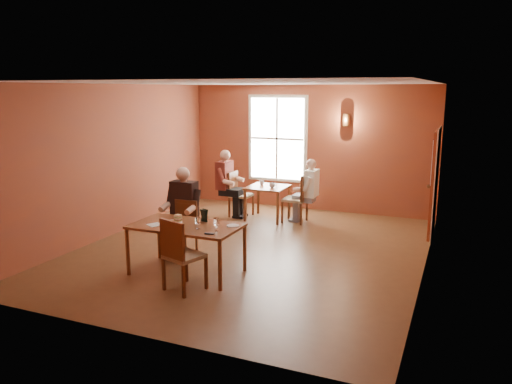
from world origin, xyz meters
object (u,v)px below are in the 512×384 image
at_px(diner_main, 180,216).
at_px(diner_maroon, 240,185).
at_px(chair_diner_main, 181,230).
at_px(diner_white, 296,192).
at_px(main_table, 187,249).
at_px(second_table, 267,203).
at_px(chair_empty, 184,254).
at_px(chair_diner_white, 295,198).
at_px(chair_diner_maroon, 241,194).

xyz_separation_m(diner_main, diner_maroon, (-0.23, 3.03, -0.00)).
relative_size(chair_diner_main, diner_white, 0.72).
xyz_separation_m(main_table, diner_main, (-0.50, 0.62, 0.35)).
relative_size(main_table, second_table, 2.00).
relative_size(diner_main, chair_empty, 1.37).
relative_size(chair_empty, chair_diner_white, 1.01).
relative_size(main_table, chair_diner_white, 1.59).
distance_m(chair_empty, diner_white, 4.27).
bearing_deg(main_table, chair_empty, -62.15).
distance_m(chair_diner_main, second_table, 3.04).
relative_size(chair_diner_white, chair_diner_maroon, 1.04).
bearing_deg(chair_diner_main, chair_empty, 123.16).
height_order(main_table, chair_diner_white, chair_diner_white).
height_order(main_table, diner_maroon, diner_maroon).
xyz_separation_m(chair_diner_main, chair_empty, (0.82, -1.25, 0.05)).
xyz_separation_m(diner_main, second_table, (0.45, 3.03, -0.37)).
xyz_separation_m(second_table, diner_white, (0.68, 0.00, 0.31)).
distance_m(chair_diner_main, chair_diner_white, 3.20).
relative_size(main_table, diner_main, 1.14).
bearing_deg(second_table, chair_diner_main, -98.45).
height_order(diner_main, chair_empty, diner_main).
bearing_deg(chair_diner_main, diner_maroon, -85.54).
bearing_deg(chair_diner_main, diner_main, 90.00).
bearing_deg(chair_empty, chair_diner_maroon, 121.33).
bearing_deg(chair_diner_white, second_table, 90.00).
xyz_separation_m(main_table, second_table, (-0.05, 3.65, -0.02)).
bearing_deg(chair_diner_white, diner_white, -90.00).
xyz_separation_m(chair_diner_main, chair_diner_maroon, (-0.20, 3.00, 0.03)).
distance_m(second_table, chair_diner_maroon, 0.67).
distance_m(chair_diner_main, diner_maroon, 3.02).
height_order(diner_main, diner_maroon, diner_main).
bearing_deg(chair_diner_main, chair_diner_maroon, -86.11).
relative_size(main_table, chair_empty, 1.57).
xyz_separation_m(diner_main, chair_empty, (0.82, -1.22, -0.20)).
bearing_deg(diner_maroon, second_table, 90.00).
bearing_deg(diner_main, main_table, 128.88).
distance_m(second_table, chair_diner_white, 0.67).
height_order(chair_empty, chair_diner_white, chair_empty).
xyz_separation_m(main_table, chair_diner_main, (-0.50, 0.65, 0.09)).
relative_size(chair_diner_main, chair_diner_maroon, 0.95).
height_order(second_table, chair_diner_white, chair_diner_white).
relative_size(diner_main, diner_maroon, 1.01).
relative_size(second_table, diner_maroon, 0.57).
height_order(main_table, chair_diner_main, chair_diner_main).
bearing_deg(diner_white, diner_maroon, 90.00).
height_order(chair_diner_white, diner_white, diner_white).
xyz_separation_m(chair_diner_white, chair_diner_maroon, (-1.30, 0.00, -0.02)).
height_order(chair_diner_white, chair_diner_maroon, chair_diner_white).
bearing_deg(second_table, diner_maroon, 180.00).
height_order(second_table, chair_diner_maroon, chair_diner_maroon).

